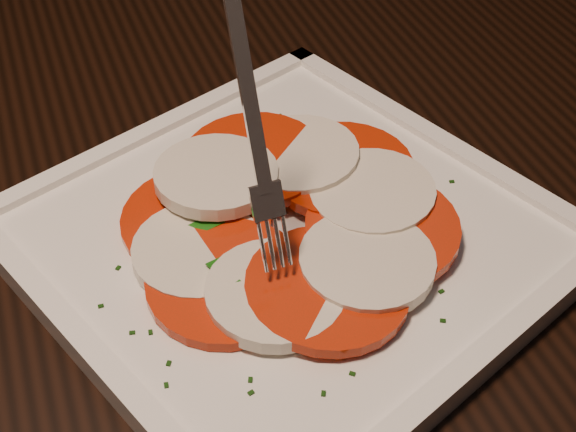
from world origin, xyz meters
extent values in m
cube|color=black|center=(0.29, -0.29, 0.73)|extent=(1.20, 0.81, 0.04)
cylinder|color=black|center=(0.82, 0.05, 0.35)|extent=(0.06, 0.06, 0.71)
cube|color=black|center=(0.46, 0.28, 0.45)|extent=(0.53, 0.53, 0.04)
cylinder|color=black|center=(0.23, 0.16, 0.21)|extent=(0.04, 0.04, 0.41)
cylinder|color=black|center=(0.57, 0.05, 0.21)|extent=(0.04, 0.04, 0.41)
cylinder|color=black|center=(0.34, 0.50, 0.21)|extent=(0.04, 0.04, 0.41)
cylinder|color=black|center=(0.68, 0.39, 0.21)|extent=(0.04, 0.04, 0.41)
cube|color=white|center=(0.26, -0.32, 0.76)|extent=(0.41, 0.41, 0.01)
cylinder|color=red|center=(0.20, -0.29, 0.77)|extent=(0.10, 0.10, 0.01)
cylinder|color=silver|center=(0.20, -0.33, 0.77)|extent=(0.09, 0.09, 0.01)
cylinder|color=red|center=(0.21, -0.36, 0.77)|extent=(0.10, 0.10, 0.01)
cylinder|color=silver|center=(0.23, -0.38, 0.77)|extent=(0.09, 0.09, 0.01)
cylinder|color=red|center=(0.26, -0.39, 0.77)|extent=(0.10, 0.10, 0.01)
cylinder|color=silver|center=(0.29, -0.38, 0.78)|extent=(0.09, 0.09, 0.01)
cylinder|color=red|center=(0.31, -0.35, 0.78)|extent=(0.10, 0.10, 0.01)
cylinder|color=silver|center=(0.32, -0.32, 0.78)|extent=(0.09, 0.09, 0.01)
cylinder|color=red|center=(0.31, -0.29, 0.78)|extent=(0.10, 0.10, 0.01)
cylinder|color=silver|center=(0.29, -0.27, 0.78)|extent=(0.09, 0.09, 0.01)
cylinder|color=red|center=(0.26, -0.26, 0.78)|extent=(0.10, 0.10, 0.01)
cylinder|color=silver|center=(0.22, -0.27, 0.78)|extent=(0.09, 0.09, 0.02)
cube|color=#155B0F|center=(0.27, -0.25, 0.78)|extent=(0.02, 0.05, 0.01)
cube|color=#155B0F|center=(0.21, -0.35, 0.78)|extent=(0.05, 0.03, 0.01)
cube|color=#155B0F|center=(0.20, -0.31, 0.78)|extent=(0.04, 0.02, 0.01)
cube|color=#155B0F|center=(0.22, -0.39, 0.78)|extent=(0.03, 0.05, 0.01)
cube|color=#155B0F|center=(0.29, -0.28, 0.78)|extent=(0.04, 0.03, 0.00)
cube|color=#155B0F|center=(0.19, -0.28, 0.78)|extent=(0.01, 0.04, 0.01)
cube|color=#155B0F|center=(0.22, -0.34, 0.78)|extent=(0.04, 0.02, 0.01)
cube|color=#0F3309|center=(0.30, -0.20, 0.77)|extent=(0.00, 0.00, 0.00)
cube|color=#0F3309|center=(0.25, -0.44, 0.77)|extent=(0.00, 0.00, 0.00)
cube|color=#0F3309|center=(0.23, -0.45, 0.77)|extent=(0.00, 0.00, 0.00)
cube|color=#0F3309|center=(0.39, -0.32, 0.77)|extent=(0.00, 0.00, 0.00)
cube|color=#0F3309|center=(0.23, -0.22, 0.77)|extent=(0.00, 0.00, 0.00)
cube|color=#0F3309|center=(0.14, -0.32, 0.77)|extent=(0.00, 0.00, 0.00)
cube|color=#0F3309|center=(0.13, -0.35, 0.77)|extent=(0.00, 0.00, 0.00)
cube|color=#0F3309|center=(0.33, -0.25, 0.77)|extent=(0.00, 0.00, 0.00)
cube|color=#0F3309|center=(0.15, -0.42, 0.77)|extent=(0.00, 0.00, 0.00)
cube|color=#0F3309|center=(0.37, -0.34, 0.77)|extent=(0.00, 0.00, 0.00)
cube|color=#0F3309|center=(0.25, -0.43, 0.77)|extent=(0.00, 0.00, 0.00)
cube|color=#0F3309|center=(0.33, -0.41, 0.77)|extent=(0.00, 0.00, 0.00)
cube|color=#0F3309|center=(0.19, -0.44, 0.77)|extent=(0.00, 0.00, 0.00)
cube|color=#0F3309|center=(0.20, -0.22, 0.77)|extent=(0.00, 0.00, 0.00)
cube|color=#0F3309|center=(0.29, -0.21, 0.77)|extent=(0.00, 0.00, 0.00)
cube|color=#0F3309|center=(0.29, -0.23, 0.77)|extent=(0.00, 0.00, 0.00)
cube|color=#0F3309|center=(0.32, -0.43, 0.77)|extent=(0.00, 0.00, 0.00)
cube|color=#0F3309|center=(0.16, -0.40, 0.77)|extent=(0.00, 0.00, 0.00)
cube|color=#0F3309|center=(0.20, -0.43, 0.77)|extent=(0.00, 0.00, 0.00)
cube|color=#0F3309|center=(0.29, -0.22, 0.77)|extent=(0.00, 0.00, 0.00)
cube|color=#0F3309|center=(0.15, -0.38, 0.77)|extent=(0.00, 0.00, 0.00)
cube|color=#0F3309|center=(0.14, -0.37, 0.77)|extent=(0.00, 0.00, 0.00)
camera|label=1|loc=(0.13, -0.69, 1.14)|focal=50.00mm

